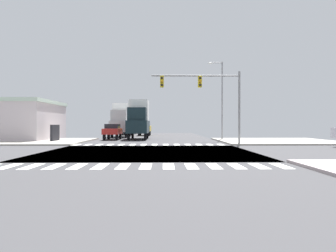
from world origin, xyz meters
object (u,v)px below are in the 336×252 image
at_px(box_truck_crossing_1, 139,118).
at_px(box_truck_queued_2, 122,119).
at_px(sedan_farside_2, 128,128).
at_px(street_lamp, 220,94).
at_px(sedan_nearside_1, 113,130).
at_px(traffic_signal_mast, 205,90).
at_px(pickup_leading_1, 145,128).
at_px(sedan_middle_3, 132,128).

height_order(box_truck_crossing_1, box_truck_queued_2, same).
relative_size(sedan_farside_2, box_truck_crossing_1, 0.60).
bearing_deg(sedan_farside_2, street_lamp, 126.60).
xyz_separation_m(street_lamp, box_truck_queued_2, (-12.75, 8.71, -2.84)).
height_order(sedan_nearside_1, sedan_farside_2, same).
xyz_separation_m(traffic_signal_mast, pickup_leading_1, (-6.80, 22.77, -3.66)).
distance_m(box_truck_crossing_1, sedan_middle_3, 23.08).
distance_m(traffic_signal_mast, sedan_middle_3, 34.97).
relative_size(street_lamp, sedan_nearside_1, 2.13).
xyz_separation_m(pickup_leading_1, sedan_middle_3, (-3.00, 10.58, -0.17)).
bearing_deg(box_truck_crossing_1, sedan_middle_3, -82.52).
distance_m(box_truck_queued_2, pickup_leading_1, 6.45).
distance_m(box_truck_crossing_1, box_truck_queued_2, 7.34).
bearing_deg(traffic_signal_mast, sedan_middle_3, 106.38).
relative_size(sedan_nearside_1, box_truck_queued_2, 0.60).
bearing_deg(street_lamp, pickup_leading_1, 124.34).
bearing_deg(sedan_middle_3, sedan_farside_2, 90.00).
bearing_deg(box_truck_crossing_1, pickup_leading_1, -90.00).
xyz_separation_m(street_lamp, box_truck_crossing_1, (-9.75, 2.02, -2.84)).
bearing_deg(sedan_nearside_1, traffic_signal_mast, 137.07).
distance_m(sedan_farside_2, sedan_middle_3, 7.69).
relative_size(traffic_signal_mast, street_lamp, 0.88).
distance_m(traffic_signal_mast, pickup_leading_1, 24.05).
bearing_deg(box_truck_queued_2, sedan_middle_3, -90.00).
distance_m(sedan_nearside_1, box_truck_queued_2, 8.22).
height_order(sedan_nearside_1, sedan_middle_3, same).
xyz_separation_m(sedan_farside_2, box_truck_crossing_1, (3.00, -15.15, 1.45)).
xyz_separation_m(street_lamp, sedan_nearside_1, (-12.75, 0.62, -4.28)).
xyz_separation_m(sedan_farside_2, pickup_leading_1, (3.00, -2.89, 0.17)).
xyz_separation_m(traffic_signal_mast, box_truck_crossing_1, (-6.80, 10.51, -2.39)).
height_order(traffic_signal_mast, box_truck_queued_2, traffic_signal_mast).
bearing_deg(sedan_farside_2, sedan_nearside_1, 90.00).
bearing_deg(street_lamp, box_truck_queued_2, 145.65).
xyz_separation_m(box_truck_crossing_1, pickup_leading_1, (0.00, 12.26, -1.27)).
xyz_separation_m(box_truck_crossing_1, sedan_middle_3, (-3.00, 22.84, -1.45)).
relative_size(sedan_farside_2, sedan_middle_3, 1.00).
relative_size(street_lamp, sedan_farside_2, 2.13).
distance_m(sedan_farside_2, box_truck_queued_2, 8.58).
relative_size(sedan_farside_2, box_truck_queued_2, 0.60).
height_order(street_lamp, pickup_leading_1, street_lamp).
height_order(traffic_signal_mast, sedan_middle_3, traffic_signal_mast).
bearing_deg(sedan_middle_3, street_lamp, 117.16).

